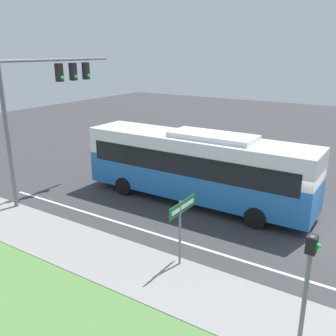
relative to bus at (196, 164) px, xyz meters
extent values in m
plane|color=#38383A|center=(-0.35, -6.44, -1.98)|extent=(80.00, 80.00, 0.00)
cube|color=gray|center=(-6.55, -6.44, -1.92)|extent=(2.80, 80.00, 0.12)
cube|color=silver|center=(-3.95, -6.44, -1.98)|extent=(0.14, 30.00, 0.01)
cube|color=#236BB7|center=(0.00, 0.01, -0.75)|extent=(2.49, 11.60, 1.61)
cube|color=white|center=(0.00, 0.01, 0.71)|extent=(2.49, 11.60, 1.32)
cube|color=black|center=(0.00, 0.01, 0.26)|extent=(2.53, 10.67, 1.00)
cube|color=white|center=(0.00, -0.86, 1.49)|extent=(1.74, 4.06, 0.24)
cylinder|color=black|center=(-1.19, 3.61, -1.51)|extent=(0.28, 0.95, 0.95)
cylinder|color=black|center=(1.19, 3.61, -1.51)|extent=(0.28, 0.95, 0.95)
cylinder|color=black|center=(-1.19, -3.58, -1.51)|extent=(0.28, 0.95, 0.95)
cylinder|color=black|center=(1.19, -3.58, -1.51)|extent=(0.28, 0.95, 0.95)
cylinder|color=slate|center=(-5.40, 6.82, 1.56)|extent=(0.20, 0.20, 7.08)
cylinder|color=slate|center=(-1.99, 6.82, 4.85)|extent=(6.83, 0.14, 0.14)
cube|color=black|center=(-2.07, 6.82, 4.23)|extent=(0.32, 0.28, 0.90)
sphere|color=#1ED838|center=(-2.07, 6.64, 3.98)|extent=(0.18, 0.18, 0.18)
cube|color=black|center=(-1.13, 6.82, 4.23)|extent=(0.32, 0.28, 0.90)
sphere|color=#1ED838|center=(-1.13, 6.64, 3.98)|extent=(0.18, 0.18, 0.18)
cube|color=black|center=(-0.19, 6.82, 4.23)|extent=(0.32, 0.28, 0.90)
sphere|color=#1ED838|center=(-0.19, 6.64, 3.98)|extent=(0.18, 0.18, 0.18)
cylinder|color=slate|center=(-6.92, -6.91, -0.43)|extent=(0.12, 0.12, 3.11)
cube|color=black|center=(-6.92, -6.91, 0.91)|extent=(0.28, 0.24, 0.44)
sphere|color=#1ED838|center=(-6.92, -7.06, 0.91)|extent=(0.14, 0.14, 0.14)
cylinder|color=slate|center=(-5.51, -2.42, -0.74)|extent=(0.08, 0.08, 2.49)
cube|color=#196B33|center=(-5.34, -2.42, 0.25)|extent=(1.68, 0.03, 0.42)
cube|color=white|center=(-5.34, -2.44, 0.25)|extent=(1.43, 0.01, 0.15)
camera|label=1|loc=(-15.42, -8.33, 5.31)|focal=40.00mm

